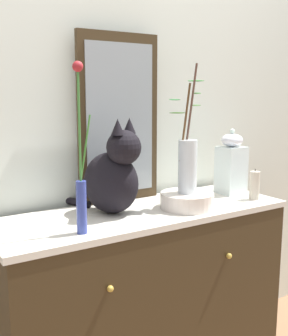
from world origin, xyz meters
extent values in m
cube|color=silver|center=(0.00, 0.29, 1.30)|extent=(4.40, 0.08, 2.60)
cube|color=#352715|center=(0.00, 0.00, 0.41)|extent=(1.24, 0.43, 0.82)
cube|color=beige|center=(0.00, 0.00, 0.83)|extent=(1.26, 0.43, 0.02)
sphere|color=#B79338|center=(-0.28, -0.22, 0.66)|extent=(0.02, 0.02, 0.02)
sphere|color=#B79338|center=(0.28, -0.22, 0.66)|extent=(0.02, 0.02, 0.02)
cube|color=#392A17|center=(-0.01, 0.20, 1.22)|extent=(0.39, 0.03, 0.74)
cube|color=gray|center=(-0.01, 0.18, 1.22)|extent=(0.33, 0.01, 0.65)
ellipsoid|color=black|center=(-0.13, 0.04, 0.97)|extent=(0.27, 0.30, 0.25)
sphere|color=black|center=(-0.11, -0.02, 1.12)|extent=(0.14, 0.14, 0.14)
cone|color=black|center=(-0.07, -0.01, 1.20)|extent=(0.05, 0.05, 0.06)
cone|color=black|center=(-0.14, -0.04, 1.20)|extent=(0.05, 0.05, 0.06)
cylinder|color=black|center=(-0.23, 0.24, 0.86)|extent=(0.11, 0.20, 0.03)
cylinder|color=#334195|center=(-0.34, -0.13, 0.94)|extent=(0.04, 0.04, 0.19)
cylinder|color=#3C7A35|center=(-0.34, -0.13, 1.21)|extent=(0.01, 0.01, 0.36)
sphere|color=maroon|center=(-0.34, -0.13, 1.41)|extent=(0.04, 0.04, 0.04)
cylinder|color=#3C7D2F|center=(-0.32, -0.13, 1.14)|extent=(0.05, 0.01, 0.22)
cylinder|color=silver|center=(0.17, -0.07, 0.88)|extent=(0.23, 0.23, 0.07)
cylinder|color=silver|center=(0.17, -0.07, 1.02)|extent=(0.08, 0.08, 0.23)
cylinder|color=brown|center=(0.17, -0.05, 1.21)|extent=(0.07, 0.03, 0.32)
ellipsoid|color=#45722E|center=(0.15, -0.02, 1.25)|extent=(0.08, 0.06, 0.01)
ellipsoid|color=#367F3D|center=(0.15, 0.00, 1.30)|extent=(0.04, 0.07, 0.01)
cylinder|color=brown|center=(0.19, -0.06, 1.25)|extent=(0.03, 0.05, 0.40)
ellipsoid|color=#467537|center=(0.23, -0.05, 1.28)|extent=(0.08, 0.07, 0.01)
ellipsoid|color=#3F8336|center=(0.22, -0.06, 1.33)|extent=(0.06, 0.08, 0.01)
ellipsoid|color=#348032|center=(0.21, -0.07, 1.38)|extent=(0.07, 0.08, 0.01)
cube|color=white|center=(0.52, 0.04, 0.96)|extent=(0.12, 0.12, 0.23)
ellipsoid|color=white|center=(0.52, 0.04, 1.11)|extent=(0.10, 0.10, 0.06)
sphere|color=silver|center=(0.52, 0.04, 1.15)|extent=(0.02, 0.02, 0.02)
cylinder|color=beige|center=(0.53, -0.11, 0.91)|extent=(0.05, 0.05, 0.13)
cylinder|color=black|center=(0.53, -0.11, 0.98)|extent=(0.00, 0.00, 0.01)
camera|label=1|loc=(-0.89, -1.43, 1.32)|focal=44.47mm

